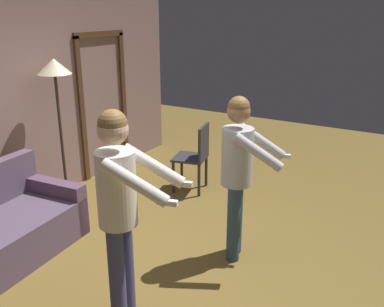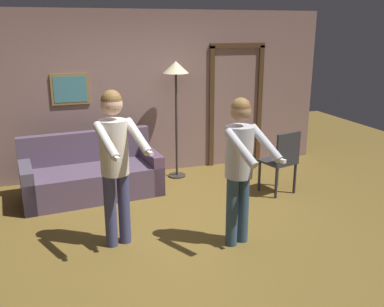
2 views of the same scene
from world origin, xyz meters
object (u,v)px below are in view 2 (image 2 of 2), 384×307
(person_standing_right, at_px, (240,159))
(dining_chair_distant, at_px, (282,159))
(person_standing_left, at_px, (115,154))
(couch, at_px, (92,176))
(torchiere_lamp, at_px, (176,78))

(person_standing_right, relative_size, dining_chair_distant, 1.77)
(person_standing_left, distance_m, person_standing_right, 1.32)
(couch, distance_m, dining_chair_distant, 2.74)
(couch, xyz_separation_m, person_standing_left, (0.13, -1.60, 0.77))
(torchiere_lamp, distance_m, person_standing_right, 2.45)
(person_standing_left, xyz_separation_m, person_standing_right, (1.26, -0.39, -0.06))
(person_standing_left, bearing_deg, dining_chair_distant, 17.53)
(couch, relative_size, torchiere_lamp, 1.07)
(couch, distance_m, person_standing_right, 2.53)
(dining_chair_distant, bearing_deg, couch, 162.60)
(torchiere_lamp, height_order, dining_chair_distant, torchiere_lamp)
(couch, height_order, person_standing_right, person_standing_right)
(dining_chair_distant, bearing_deg, torchiere_lamp, 135.47)
(couch, bearing_deg, dining_chair_distant, -17.40)
(person_standing_right, bearing_deg, torchiere_lamp, 90.26)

